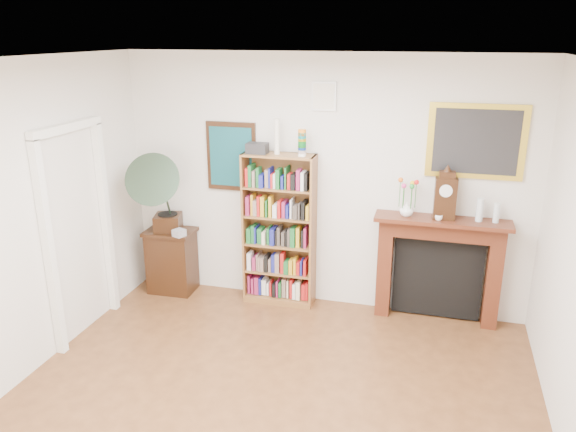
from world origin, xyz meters
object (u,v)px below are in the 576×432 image
object	(u,v)px
cd_stack	(179,233)
mantel_clock	(445,196)
side_cabinet	(172,261)
bottle_left	(480,210)
fireplace	(439,260)
gramophone	(158,188)
bottle_right	(496,213)
bookshelf	(279,222)
teacup	(439,218)
flower_vase	(407,209)

from	to	relation	value
cd_stack	mantel_clock	size ratio (longest dim) A/B	0.24
side_cabinet	bottle_left	xyz separation A→B (m)	(3.42, 0.09, 0.90)
fireplace	gramophone	distance (m)	3.17
gramophone	bottle_right	world-z (taller)	gramophone
gramophone	bookshelf	bearing A→B (deg)	-7.26
gramophone	cd_stack	xyz separation A→B (m)	(0.23, -0.02, -0.51)
side_cabinet	bottle_right	world-z (taller)	bottle_right
cd_stack	mantel_clock	distance (m)	2.95
bookshelf	cd_stack	xyz separation A→B (m)	(-1.12, -0.22, -0.16)
gramophone	cd_stack	world-z (taller)	gramophone
bookshelf	cd_stack	world-z (taller)	bookshelf
cd_stack	bottle_right	distance (m)	3.42
teacup	bottle_left	size ratio (longest dim) A/B	0.32
cd_stack	flower_vase	size ratio (longest dim) A/B	0.80
side_cabinet	cd_stack	distance (m)	0.49
gramophone	mantel_clock	xyz separation A→B (m)	(3.10, 0.20, 0.09)
teacup	bottle_right	world-z (taller)	bottle_right
side_cabinet	flower_vase	distance (m)	2.83
teacup	cd_stack	bearing A→B (deg)	-176.85
cd_stack	bottle_left	distance (m)	3.27
bottle_left	bottle_right	bearing A→B (deg)	0.40
cd_stack	flower_vase	xyz separation A→B (m)	(2.50, 0.21, 0.43)
flower_vase	gramophone	bearing A→B (deg)	-175.86
bookshelf	gramophone	distance (m)	1.41
gramophone	mantel_clock	distance (m)	3.11
gramophone	bottle_right	size ratio (longest dim) A/B	4.88
bookshelf	fireplace	bearing A→B (deg)	1.52
bookshelf	flower_vase	bearing A→B (deg)	-0.61
gramophone	teacup	world-z (taller)	gramophone
bottle_right	fireplace	bearing A→B (deg)	176.00
fireplace	teacup	size ratio (longest dim) A/B	18.09
flower_vase	bottle_left	distance (m)	0.72
bookshelf	teacup	size ratio (longest dim) A/B	26.28
bottle_left	bottle_right	distance (m)	0.16
fireplace	cd_stack	xyz separation A→B (m)	(-2.87, -0.28, 0.12)
mantel_clock	teacup	distance (m)	0.23
mantel_clock	bottle_left	world-z (taller)	mantel_clock
mantel_clock	bottle_right	distance (m)	0.53
bottle_right	teacup	bearing A→B (deg)	-171.13
side_cabinet	mantel_clock	distance (m)	3.24
fireplace	gramophone	size ratio (longest dim) A/B	1.41
side_cabinet	bookshelf	bearing A→B (deg)	0.98
teacup	bottle_left	xyz separation A→B (m)	(0.39, 0.09, 0.09)
bookshelf	mantel_clock	bearing A→B (deg)	-0.56
flower_vase	bottle_right	distance (m)	0.88
cd_stack	bottle_right	xyz separation A→B (m)	(3.38, 0.24, 0.45)
side_cabinet	bottle_left	bearing A→B (deg)	-0.25
flower_vase	teacup	world-z (taller)	flower_vase
mantel_clock	side_cabinet	bearing A→B (deg)	176.64
bookshelf	flower_vase	distance (m)	1.41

